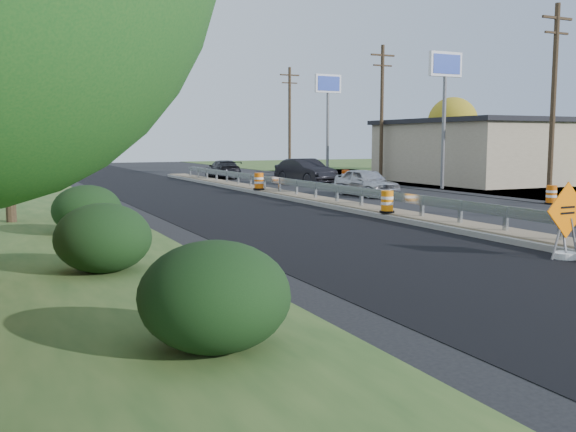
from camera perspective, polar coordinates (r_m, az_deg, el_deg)
name	(u,v)px	position (r m, az deg, el deg)	size (l,w,h in m)	color
ground	(505,238)	(19.91, 18.73, -1.86)	(140.00, 140.00, 0.00)	black
milled_overlay	(242,211)	(26.03, -4.09, 0.44)	(7.20, 120.00, 0.01)	black
median	(361,208)	(26.19, 6.53, 0.69)	(1.60, 55.00, 0.23)	gray
guardrail	(349,191)	(26.98, 5.43, 2.19)	(0.10, 46.15, 0.72)	silver
retail_building_near	(525,150)	(48.69, 20.33, 5.51)	(18.50, 12.50, 4.27)	tan
pylon_sign_mid	(445,77)	(38.83, 13.79, 11.90)	(2.20, 0.30, 7.90)	slate
pylon_sign_north	(328,93)	(50.47, 3.57, 10.85)	(2.20, 0.30, 7.90)	slate
utility_pole_smid	(553,97)	(34.29, 22.53, 9.72)	(1.90, 0.26, 9.40)	#473523
utility_pole_nmid	(382,110)	(45.77, 8.34, 9.28)	(1.90, 0.26, 9.40)	#473523
utility_pole_north	(290,117)	(58.85, 0.15, 8.77)	(1.90, 0.26, 9.40)	#473523
hedge_south	(215,295)	(8.83, -6.54, -7.03)	(2.09, 2.09, 1.52)	black
hedge_mid	(103,238)	(14.46, -16.11, -1.86)	(2.09, 2.09, 1.52)	black
hedge_north	(87,210)	(20.42, -17.44, 0.55)	(2.09, 2.09, 1.52)	black
tree_near_red	(4,81)	(24.22, -23.90, 10.93)	(4.95, 4.95, 7.35)	#473523
tree_far_yellow	(453,122)	(62.43, 14.42, 8.08)	(4.62, 4.62, 6.86)	#473523
caution_sign	(566,240)	(16.84, 23.45, -1.94)	(1.36, 0.57, 1.87)	white
barrel_median_mid	(387,202)	(23.62, 8.80, 1.23)	(0.55, 0.55, 0.80)	black
barrel_median_far	(259,182)	(34.30, -2.61, 3.07)	(0.61, 0.61, 0.89)	black
barrel_shoulder_near	(551,195)	(31.11, 22.36, 1.72)	(0.58, 0.58, 0.85)	black
barrel_shoulder_mid	(346,177)	(42.09, 5.14, 3.44)	(0.64, 0.64, 0.94)	black
car_silver	(366,182)	(33.17, 6.97, 3.00)	(1.69, 4.20, 1.43)	#B7B7BC
car_dark_mid	(306,171)	(42.07, 1.57, 3.98)	(1.76, 5.04, 1.66)	black
car_dark_far	(223,169)	(48.75, -5.81, 4.16)	(1.91, 4.71, 1.37)	black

